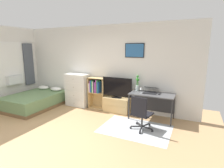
# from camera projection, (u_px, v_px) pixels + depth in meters

# --- Properties ---
(ground_plane) EXTENTS (7.20, 7.20, 0.00)m
(ground_plane) POSITION_uv_depth(u_px,v_px,m) (51.00, 138.00, 3.94)
(ground_plane) COLOR tan
(wall_back_with_posters) EXTENTS (6.12, 0.09, 2.70)m
(wall_back_with_posters) POSITION_uv_depth(u_px,v_px,m) (102.00, 67.00, 5.81)
(wall_back_with_posters) COLOR silver
(wall_back_with_posters) RESTS_ON ground_plane
(area_rug) EXTENTS (1.70, 1.20, 0.01)m
(area_rug) POSITION_uv_depth(u_px,v_px,m) (135.00, 129.00, 4.39)
(area_rug) COLOR #B2B7BC
(area_rug) RESTS_ON ground_plane
(bed) EXTENTS (1.42, 1.95, 0.58)m
(bed) POSITION_uv_depth(u_px,v_px,m) (35.00, 100.00, 6.01)
(bed) COLOR brown
(bed) RESTS_ON ground_plane
(dresser) EXTENTS (0.80, 0.46, 1.12)m
(dresser) POSITION_uv_depth(u_px,v_px,m) (78.00, 90.00, 6.08)
(dresser) COLOR white
(dresser) RESTS_ON ground_plane
(bookshelf) EXTENTS (0.56, 0.30, 1.03)m
(bookshelf) POSITION_uv_depth(u_px,v_px,m) (96.00, 90.00, 5.82)
(bookshelf) COLOR tan
(bookshelf) RESTS_ON ground_plane
(tv_stand) EXTENTS (0.82, 0.41, 0.47)m
(tv_stand) POSITION_uv_depth(u_px,v_px,m) (117.00, 105.00, 5.53)
(tv_stand) COLOR tan
(tv_stand) RESTS_ON ground_plane
(television) EXTENTS (0.96, 0.16, 0.63)m
(television) POSITION_uv_depth(u_px,v_px,m) (117.00, 88.00, 5.40)
(television) COLOR black
(television) RESTS_ON tv_stand
(desk) EXTENTS (1.21, 0.61, 0.74)m
(desk) POSITION_uv_depth(u_px,v_px,m) (153.00, 98.00, 4.96)
(desk) COLOR #4C4C4F
(desk) RESTS_ON ground_plane
(office_chair) EXTENTS (0.58, 0.57, 0.86)m
(office_chair) POSITION_uv_depth(u_px,v_px,m) (141.00, 112.00, 4.23)
(office_chair) COLOR #232326
(office_chair) RESTS_ON ground_plane
(laptop) EXTENTS (0.38, 0.41, 0.16)m
(laptop) POSITION_uv_depth(u_px,v_px,m) (151.00, 90.00, 4.98)
(laptop) COLOR black
(laptop) RESTS_ON desk
(computer_mouse) EXTENTS (0.06, 0.10, 0.03)m
(computer_mouse) POSITION_uv_depth(u_px,v_px,m) (159.00, 94.00, 4.78)
(computer_mouse) COLOR #262628
(computer_mouse) RESTS_ON desk
(bamboo_vase) EXTENTS (0.11, 0.11, 0.46)m
(bamboo_vase) POSITION_uv_depth(u_px,v_px,m) (137.00, 83.00, 5.19)
(bamboo_vase) COLOR silver
(bamboo_vase) RESTS_ON desk
(wine_glass) EXTENTS (0.07, 0.07, 0.18)m
(wine_glass) POSITION_uv_depth(u_px,v_px,m) (141.00, 89.00, 4.89)
(wine_glass) COLOR silver
(wine_glass) RESTS_ON desk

